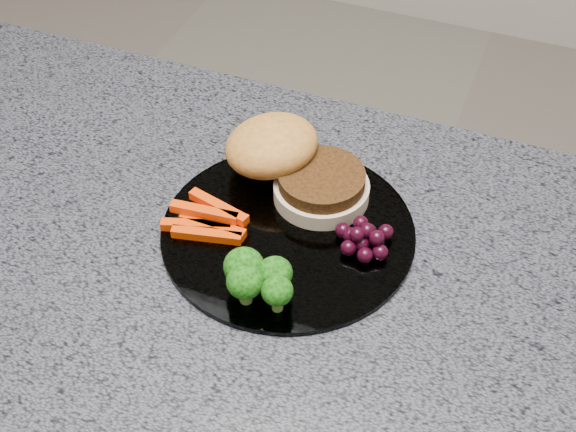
{
  "coord_description": "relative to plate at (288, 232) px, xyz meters",
  "views": [
    {
      "loc": [
        0.21,
        -0.46,
        1.5
      ],
      "look_at": [
        0.01,
        0.07,
        0.93
      ],
      "focal_mm": 50.0,
      "sensor_mm": 36.0,
      "label": 1
    }
  ],
  "objects": [
    {
      "name": "countertop",
      "position": [
        -0.01,
        -0.07,
        -0.02
      ],
      "size": [
        1.2,
        0.6,
        0.04
      ],
      "primitive_type": "cube",
      "color": "#51525C",
      "rests_on": "island_cabinet"
    },
    {
      "name": "plate",
      "position": [
        0.0,
        0.0,
        0.0
      ],
      "size": [
        0.26,
        0.26,
        0.01
      ],
      "primitive_type": "cylinder",
      "color": "white",
      "rests_on": "countertop"
    },
    {
      "name": "burger",
      "position": [
        -0.03,
        0.07,
        0.03
      ],
      "size": [
        0.19,
        0.15,
        0.06
      ],
      "rotation": [
        0.0,
        0.0,
        -0.28
      ],
      "color": "#CDB390",
      "rests_on": "plate"
    },
    {
      "name": "carrot_sticks",
      "position": [
        -0.08,
        -0.02,
        0.01
      ],
      "size": [
        0.09,
        0.06,
        0.02
      ],
      "rotation": [
        0.0,
        0.0,
        -0.17
      ],
      "color": "#E43903",
      "rests_on": "plate"
    },
    {
      "name": "broccoli",
      "position": [
        0.0,
        -0.09,
        0.03
      ],
      "size": [
        0.07,
        0.05,
        0.05
      ],
      "rotation": [
        0.0,
        0.0,
        -0.06
      ],
      "color": "#597D2D",
      "rests_on": "plate"
    },
    {
      "name": "grape_bunch",
      "position": [
        0.08,
        0.01,
        0.01
      ],
      "size": [
        0.06,
        0.05,
        0.03
      ],
      "rotation": [
        0.0,
        0.0,
        0.4
      ],
      "color": "black",
      "rests_on": "plate"
    }
  ]
}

